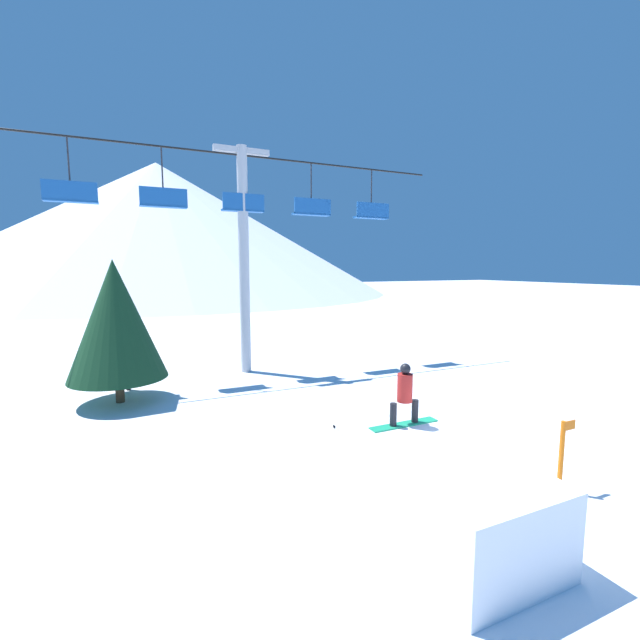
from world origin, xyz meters
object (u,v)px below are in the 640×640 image
Objects in this scene: snowboarder at (405,395)px; trail_marker at (562,454)px; distant_skier at (128,373)px; pine_tree_near at (116,320)px; snow_ramp at (436,491)px.

snowboarder is 3.54m from trail_marker.
distant_skier is (-8.16, 11.95, -0.16)m from trail_marker.
pine_tree_near is 4.04× the size of distant_skier.
trail_marker is 14.47m from distant_skier.
snow_ramp is 11.82m from pine_tree_near.
pine_tree_near is at bearing 128.91° from trail_marker.
pine_tree_near is at bearing -100.34° from distant_skier.
distant_skier is (-4.93, 11.89, -0.05)m from snow_ramp.
trail_marker reaches higher than distant_skier.
trail_marker is at bearing -1.16° from snow_ramp.
trail_marker reaches higher than snow_ramp.
trail_marker is at bearing -25.36° from snowboarder.
snowboarder reaches higher than distant_skier.
snow_ramp is 1.93m from snowboarder.
snowboarder is at bearing 79.70° from snow_ramp.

